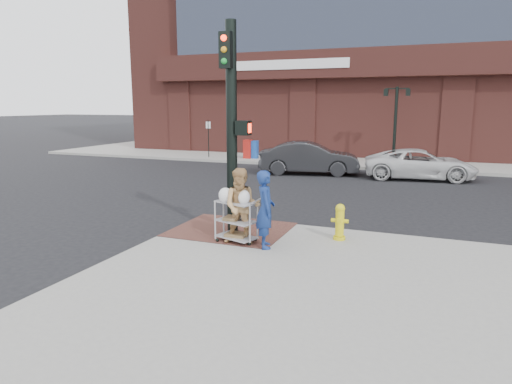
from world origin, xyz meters
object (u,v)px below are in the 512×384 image
at_px(pedestrian_tan, 242,206).
at_px(sedan_dark, 309,158).
at_px(traffic_signal_pole, 232,122).
at_px(lamp_post, 396,117).
at_px(utility_cart, 236,217).
at_px(woman_blue, 265,209).
at_px(minivan_white, 420,164).
at_px(fire_hydrant, 340,221).

relative_size(pedestrian_tan, sedan_dark, 0.37).
relative_size(traffic_signal_pole, pedestrian_tan, 2.91).
distance_m(lamp_post, sedan_dark, 5.87).
bearing_deg(traffic_signal_pole, utility_cart, -60.49).
bearing_deg(pedestrian_tan, woman_blue, -21.13).
height_order(pedestrian_tan, sedan_dark, pedestrian_tan).
distance_m(traffic_signal_pole, utility_cart, 2.27).
xyz_separation_m(minivan_white, utility_cart, (-3.53, -11.96, 0.07)).
bearing_deg(lamp_post, woman_blue, -94.59).
relative_size(pedestrian_tan, fire_hydrant, 2.02).
bearing_deg(minivan_white, sedan_dark, 86.56).
bearing_deg(traffic_signal_pole, minivan_white, 70.58).
bearing_deg(utility_cart, woman_blue, -11.20).
distance_m(woman_blue, pedestrian_tan, 0.58).
relative_size(traffic_signal_pole, minivan_white, 1.06).
xyz_separation_m(pedestrian_tan, utility_cart, (-0.19, 0.10, -0.28)).
height_order(traffic_signal_pole, pedestrian_tan, traffic_signal_pole).
relative_size(lamp_post, pedestrian_tan, 2.33).
relative_size(woman_blue, sedan_dark, 0.37).
xyz_separation_m(lamp_post, pedestrian_tan, (-1.87, -16.07, -1.61)).
height_order(minivan_white, utility_cart, utility_cart).
xyz_separation_m(pedestrian_tan, sedan_dark, (-1.58, 11.70, -0.25)).
distance_m(woman_blue, sedan_dark, 11.95).
distance_m(pedestrian_tan, utility_cart, 0.35).
distance_m(traffic_signal_pole, sedan_dark, 11.09).
relative_size(lamp_post, traffic_signal_pole, 0.80).
xyz_separation_m(sedan_dark, utility_cart, (1.39, -11.60, -0.04)).
bearing_deg(sedan_dark, woman_blue, 177.75).
relative_size(minivan_white, fire_hydrant, 5.57).
bearing_deg(woman_blue, sedan_dark, -15.37).
distance_m(lamp_post, minivan_white, 4.70).
height_order(lamp_post, woman_blue, lamp_post).
xyz_separation_m(minivan_white, fire_hydrant, (-1.37, -10.94, -0.07)).
bearing_deg(utility_cart, sedan_dark, 96.84).
bearing_deg(traffic_signal_pole, pedestrian_tan, -54.26).
relative_size(sedan_dark, utility_cart, 3.65).
bearing_deg(fire_hydrant, woman_blue, -140.11).
xyz_separation_m(lamp_post, minivan_white, (1.48, -4.01, -1.96)).
relative_size(pedestrian_tan, utility_cart, 1.35).
height_order(lamp_post, pedestrian_tan, lamp_post).
height_order(sedan_dark, minivan_white, sedan_dark).
xyz_separation_m(utility_cart, fire_hydrant, (2.17, 1.02, -0.14)).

